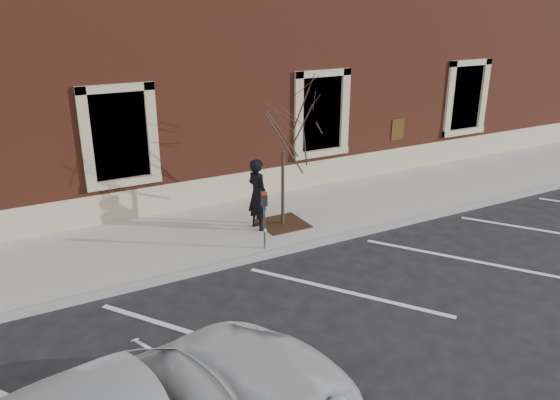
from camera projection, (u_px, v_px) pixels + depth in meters
ground at (292, 251)px, 12.96m from camera, size 120.00×120.00×0.00m
sidewalk_near at (259, 223)px, 14.38m from camera, size 40.00×3.50×0.15m
curb_near at (293, 249)px, 12.90m from camera, size 40.00×0.12×0.15m
parking_stripes at (345, 292)px, 11.15m from camera, size 28.00×4.40×0.01m
building_civic at (176, 52)px, 17.96m from camera, size 40.00×8.62×8.00m
man at (258, 194)px, 13.58m from camera, size 0.55×0.73×1.82m
parking_meter at (264, 210)px, 12.43m from camera, size 0.13×0.10×1.39m
tree_grate at (283, 223)px, 14.13m from camera, size 1.14×1.14×0.03m
sapling at (283, 130)px, 13.28m from camera, size 2.12×2.12×3.54m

